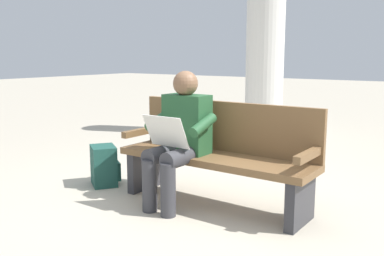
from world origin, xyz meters
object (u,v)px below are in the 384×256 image
at_px(bench_near, 218,153).
at_px(support_pillar, 266,23).
at_px(backpack, 104,166).
at_px(person_seated, 179,135).

height_order(bench_near, support_pillar, support_pillar).
distance_m(backpack, support_pillar, 3.84).
bearing_deg(support_pillar, backpack, 88.58).
bearing_deg(backpack, person_seated, 178.43).
xyz_separation_m(backpack, support_pillar, (-0.09, -3.49, 1.61)).
bearing_deg(backpack, support_pillar, -91.42).
bearing_deg(bench_near, person_seated, 42.66).
relative_size(person_seated, support_pillar, 0.33).
distance_m(bench_near, backpack, 1.27).
height_order(bench_near, person_seated, person_seated).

